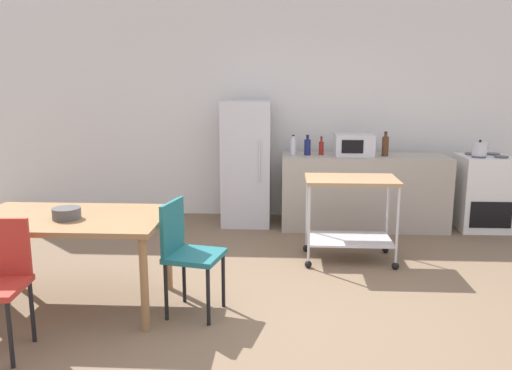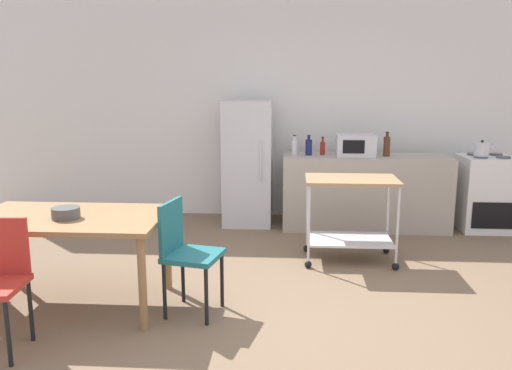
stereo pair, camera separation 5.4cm
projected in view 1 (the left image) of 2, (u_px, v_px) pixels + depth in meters
The scene contains 15 objects.
ground_plane at pixel (292, 318), 4.02m from camera, with size 12.00×12.00×0.00m, color brown.
back_wall at pixel (291, 107), 6.87m from camera, with size 8.40×0.12×2.90m, color silver.
kitchen_counter at pixel (363, 192), 6.43m from camera, with size 2.00×0.64×0.90m, color #A89E8E.
dining_table at pixel (69, 226), 4.11m from camera, with size 1.50×0.90×0.75m.
chair_teal at pixel (187, 249), 4.02m from camera, with size 0.48×0.48×0.89m.
stove_oven at pixel (483, 192), 6.37m from camera, with size 0.60×0.61×0.92m.
refrigerator at pixel (247, 163), 6.54m from camera, with size 0.60×0.63×1.55m.
kitchen_cart at pixel (350, 205), 5.20m from camera, with size 0.91×0.57×0.85m.
bottle_soda at pixel (293, 146), 6.41m from camera, with size 0.07×0.07×0.24m.
bottle_vinegar at pixel (307, 147), 6.35m from camera, with size 0.08×0.08×0.25m.
bottle_soy_sauce at pixel (321, 148), 6.38m from camera, with size 0.06×0.06×0.22m.
microwave at pixel (354, 145), 6.30m from camera, with size 0.46×0.35×0.26m.
bottle_olive_oil at pixel (385, 146), 6.26m from camera, with size 0.08×0.08×0.29m.
fruit_bowl at pixel (67, 213), 4.00m from camera, with size 0.21×0.21×0.09m, color #4C4C4C.
kettle at pixel (480, 149), 6.17m from camera, with size 0.24×0.17×0.19m.
Camera 1 is at (-0.07, -3.75, 1.80)m, focal length 36.62 mm.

